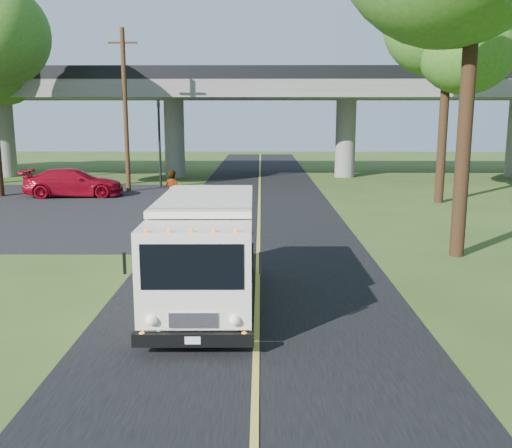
{
  "coord_description": "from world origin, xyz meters",
  "views": [
    {
      "loc": [
        0.09,
        -8.36,
        4.33
      ],
      "look_at": [
        -0.04,
        5.84,
        1.6
      ],
      "focal_mm": 40.0,
      "sensor_mm": 36.0,
      "label": 1
    }
  ],
  "objects_px": {
    "traffic_signal": "(159,134)",
    "pedestrian": "(173,192)",
    "utility_pole": "(125,110)",
    "red_sedan": "(74,183)",
    "tree_right_far": "(454,29)",
    "step_van": "(205,249)"
  },
  "relations": [
    {
      "from": "traffic_signal",
      "to": "pedestrian",
      "type": "relative_size",
      "value": 2.66
    },
    {
      "from": "utility_pole",
      "to": "red_sedan",
      "type": "bearing_deg",
      "value": -139.8
    },
    {
      "from": "tree_right_far",
      "to": "utility_pole",
      "type": "bearing_deg",
      "value": 166.0
    },
    {
      "from": "utility_pole",
      "to": "step_van",
      "type": "distance_m",
      "value": 21.04
    },
    {
      "from": "traffic_signal",
      "to": "utility_pole",
      "type": "relative_size",
      "value": 0.58
    },
    {
      "from": "utility_pole",
      "to": "pedestrian",
      "type": "xyz_separation_m",
      "value": [
        3.7,
        -7.59,
        -3.62
      ]
    },
    {
      "from": "traffic_signal",
      "to": "step_van",
      "type": "relative_size",
      "value": 0.88
    },
    {
      "from": "tree_right_far",
      "to": "step_van",
      "type": "height_order",
      "value": "tree_right_far"
    },
    {
      "from": "traffic_signal",
      "to": "step_van",
      "type": "bearing_deg",
      "value": -77.52
    },
    {
      "from": "tree_right_far",
      "to": "traffic_signal",
      "type": "bearing_deg",
      "value": 157.93
    },
    {
      "from": "traffic_signal",
      "to": "pedestrian",
      "type": "distance_m",
      "value": 10.08
    },
    {
      "from": "utility_pole",
      "to": "traffic_signal",
      "type": "bearing_deg",
      "value": 53.13
    },
    {
      "from": "utility_pole",
      "to": "tree_right_far",
      "type": "bearing_deg",
      "value": -14.0
    },
    {
      "from": "traffic_signal",
      "to": "red_sedan",
      "type": "xyz_separation_m",
      "value": [
        -3.95,
        -4.07,
        -2.45
      ]
    },
    {
      "from": "traffic_signal",
      "to": "utility_pole",
      "type": "height_order",
      "value": "utility_pole"
    },
    {
      "from": "traffic_signal",
      "to": "red_sedan",
      "type": "height_order",
      "value": "traffic_signal"
    },
    {
      "from": "step_van",
      "to": "red_sedan",
      "type": "xyz_separation_m",
      "value": [
        -8.78,
        17.73,
        -0.59
      ]
    },
    {
      "from": "utility_pole",
      "to": "step_van",
      "type": "height_order",
      "value": "utility_pole"
    },
    {
      "from": "red_sedan",
      "to": "utility_pole",
      "type": "bearing_deg",
      "value": -55.01
    },
    {
      "from": "utility_pole",
      "to": "red_sedan",
      "type": "height_order",
      "value": "utility_pole"
    },
    {
      "from": "tree_right_far",
      "to": "pedestrian",
      "type": "bearing_deg",
      "value": -165.26
    },
    {
      "from": "traffic_signal",
      "to": "utility_pole",
      "type": "distance_m",
      "value": 2.86
    }
  ]
}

